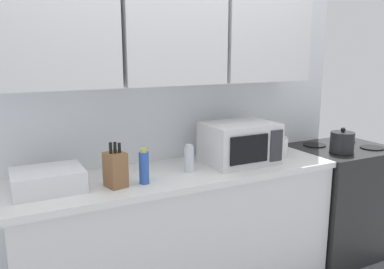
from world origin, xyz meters
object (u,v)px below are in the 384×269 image
kettle (342,142)px  dish_rack (48,180)px  microwave (240,143)px  stove_range (338,199)px  bottle_amber_vinegar (279,140)px  bottle_blue_cleaner (144,167)px  bottle_white_jar (283,148)px  bottle_clear_tall (189,159)px  knife_block (115,169)px

kettle → dish_rack: (-2.09, 0.16, -0.03)m
kettle → microwave: size_ratio=0.40×
stove_range → bottle_amber_vinegar: size_ratio=5.68×
bottle_blue_cleaner → bottle_amber_vinegar: bearing=13.5°
bottle_blue_cleaner → stove_range: bearing=3.7°
kettle → bottle_white_jar: kettle is taller
bottle_amber_vinegar → bottle_clear_tall: bottle_clear_tall is taller
stove_range → bottle_clear_tall: size_ratio=5.11×
bottle_amber_vinegar → stove_range: bearing=-20.3°
stove_range → kettle: kettle is taller
stove_range → bottle_blue_cleaner: (-1.74, -0.11, 0.55)m
kettle → knife_block: knife_block is taller
kettle → bottle_amber_vinegar: (-0.33, 0.33, -0.02)m
bottle_clear_tall → bottle_blue_cleaner: bearing=-165.0°
bottle_amber_vinegar → bottle_clear_tall: 0.92m
stove_range → dish_rack: dish_rack is taller
bottle_amber_vinegar → bottle_white_jar: same height
stove_range → kettle: bearing=-140.5°
dish_rack → bottle_white_jar: bearing=-2.0°
knife_block → bottle_amber_vinegar: knife_block is taller
kettle → bottle_white_jar: 0.49m
bottle_white_jar → bottle_blue_cleaner: bearing=-176.1°
bottle_white_jar → bottle_clear_tall: 0.76m
microwave → dish_rack: 1.26m
dish_rack → bottle_clear_tall: bottle_clear_tall is taller
knife_block → bottle_clear_tall: bearing=7.8°
bottle_white_jar → microwave: bearing=173.0°
knife_block → bottle_amber_vinegar: 1.43m
dish_rack → bottle_blue_cleaner: bottle_blue_cleaner is taller
kettle → bottle_clear_tall: bearing=174.5°
bottle_amber_vinegar → bottle_white_jar: bearing=-123.0°
bottle_amber_vinegar → bottle_white_jar: size_ratio=1.00×
dish_rack → bottle_clear_tall: 0.86m
kettle → knife_block: bearing=178.4°
knife_block → stove_range: bearing=2.7°
microwave → dish_rack: bearing=179.4°
dish_rack → bottle_amber_vinegar: 1.76m
bottle_white_jar → bottle_clear_tall: bottle_clear_tall is taller
bottle_blue_cleaner → knife_block: bearing=172.5°
dish_rack → knife_block: bearing=-17.4°
bottle_amber_vinegar → bottle_blue_cleaner: bearing=-166.5°
stove_range → bottle_blue_cleaner: bottle_blue_cleaner is taller
microwave → knife_block: (-0.91, -0.10, -0.04)m
stove_range → bottle_white_jar: (-0.65, -0.04, 0.52)m
kettle → dish_rack: 2.10m
bottle_blue_cleaner → bottle_clear_tall: (0.34, 0.09, -0.01)m
microwave → bottle_blue_cleaner: microwave is taller
microwave → bottle_amber_vinegar: microwave is taller
stove_range → bottle_clear_tall: bottle_clear_tall is taller
microwave → bottle_amber_vinegar: size_ratio=2.99×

